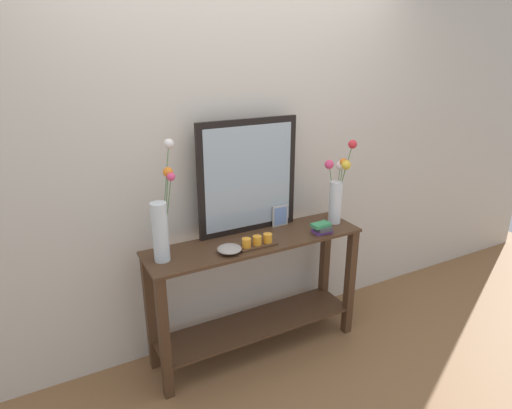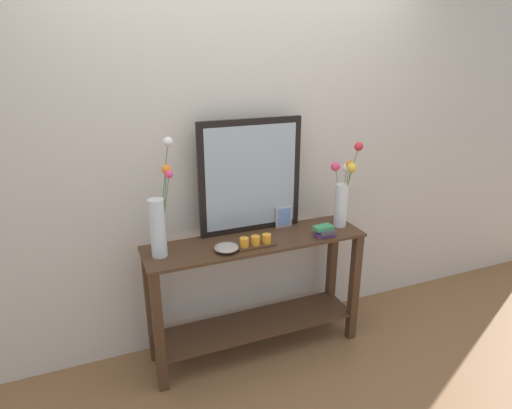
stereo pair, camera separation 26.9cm
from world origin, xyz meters
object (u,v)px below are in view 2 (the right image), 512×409
candle_tray (256,242)px  decorative_bowl (227,248)px  picture_frame_small (284,217)px  mirror_leaning (251,177)px  tall_vase_left (159,219)px  console_table (256,285)px  book_stack (324,231)px  vase_right (343,192)px

candle_tray → decorative_bowl: 0.19m
picture_frame_small → mirror_leaning: bearing=173.1°
mirror_leaning → tall_vase_left: bearing=-167.1°
console_table → decorative_bowl: decorative_bowl is taller
candle_tray → book_stack: bearing=-2.7°
candle_tray → decorative_bowl: bearing=-179.8°
vase_right → picture_frame_small: 0.43m
candle_tray → decorative_bowl: candle_tray is taller
vase_right → candle_tray: (-0.67, -0.09, -0.21)m
book_stack → console_table: bearing=165.8°
candle_tray → tall_vase_left: bearing=169.8°
console_table → tall_vase_left: bearing=178.8°
vase_right → console_table: bearing=179.8°
console_table → tall_vase_left: (-0.59, 0.01, 0.56)m
mirror_leaning → vase_right: 0.64m
tall_vase_left → picture_frame_small: bearing=7.7°
mirror_leaning → picture_frame_small: bearing=-6.9°
tall_vase_left → vase_right: (1.22, -0.01, 0.01)m
tall_vase_left → console_table: bearing=-1.2°
console_table → vase_right: bearing=-0.2°
tall_vase_left → picture_frame_small: tall_vase_left is taller
mirror_leaning → tall_vase_left: size_ratio=1.09×
mirror_leaning → decorative_bowl: mirror_leaning is taller
mirror_leaning → picture_frame_small: 0.38m
console_table → mirror_leaning: 0.72m
mirror_leaning → picture_frame_small: mirror_leaning is taller
book_stack → mirror_leaning: bearing=147.0°
vase_right → book_stack: vase_right is taller
console_table → candle_tray: 0.37m
decorative_bowl → console_table: bearing=21.2°
vase_right → candle_tray: vase_right is taller
mirror_leaning → candle_tray: size_ratio=3.05×
console_table → vase_right: vase_right is taller
mirror_leaning → tall_vase_left: (-0.62, -0.14, -0.15)m
console_table → picture_frame_small: 0.49m
tall_vase_left → decorative_bowl: bearing=-15.3°
picture_frame_small → decorative_bowl: (-0.48, -0.22, -0.05)m
mirror_leaning → console_table: bearing=-99.7°
mirror_leaning → book_stack: bearing=-33.0°
mirror_leaning → book_stack: 0.59m
mirror_leaning → picture_frame_small: (0.23, -0.03, -0.30)m
tall_vase_left → candle_tray: (0.56, -0.10, -0.20)m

